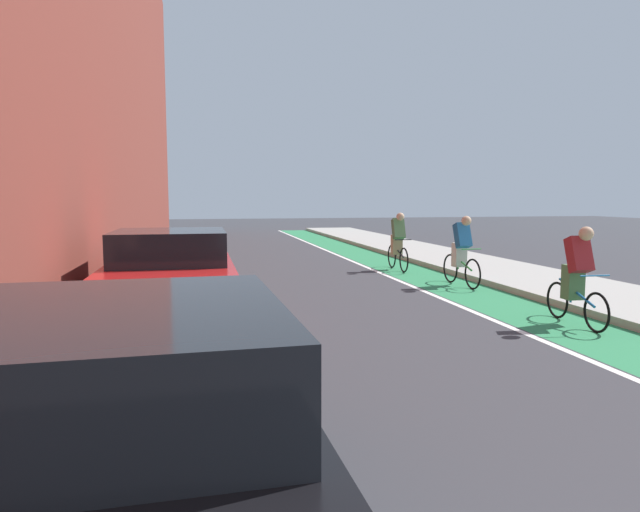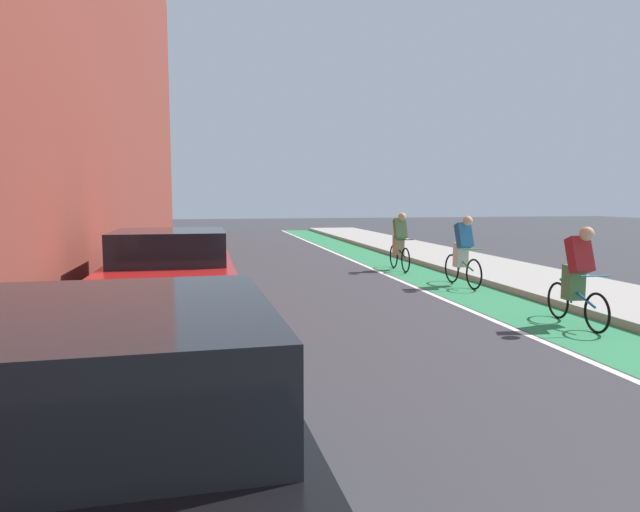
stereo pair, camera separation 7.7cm
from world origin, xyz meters
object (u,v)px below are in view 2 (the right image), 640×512
at_px(cyclist_mid, 577,276).
at_px(cyclist_far, 400,241).
at_px(parked_sedan_red, 171,276).
at_px(parked_sedan_black, 101,443).
at_px(cyclist_trailing, 463,251).

relative_size(cyclist_mid, cyclist_far, 0.96).
height_order(parked_sedan_red, cyclist_mid, cyclist_mid).
relative_size(parked_sedan_black, cyclist_trailing, 2.50).
xyz_separation_m(cyclist_mid, cyclist_far, (-0.44, 7.07, 0.01)).
relative_size(parked_sedan_black, parked_sedan_red, 1.00).
distance_m(cyclist_mid, cyclist_far, 7.08).
bearing_deg(parked_sedan_red, cyclist_mid, -11.94).
bearing_deg(parked_sedan_black, cyclist_far, 63.75).
bearing_deg(cyclist_trailing, cyclist_mid, -90.31).
distance_m(parked_sedan_red, cyclist_mid, 6.46).
relative_size(parked_sedan_red, cyclist_trailing, 2.50).
height_order(parked_sedan_black, parked_sedan_red, same).
distance_m(parked_sedan_black, cyclist_trailing, 10.96).
xyz_separation_m(parked_sedan_red, cyclist_trailing, (6.34, 2.74, 0.02)).
bearing_deg(parked_sedan_red, cyclist_far, 44.26).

